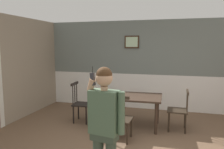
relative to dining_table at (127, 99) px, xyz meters
The scene contains 6 objects.
room_back_partition 1.76m from the dining_table, 80.51° to the left, with size 6.25×0.17×2.64m.
dining_table is the anchor object (origin of this frame).
chair_near_window 1.19m from the dining_table, ahead, with size 0.44×0.44×0.92m.
chair_by_doorway 0.86m from the dining_table, 88.29° to the right, with size 0.49×0.49×0.96m.
chair_at_table_head 1.19m from the dining_table, behind, with size 0.43×0.43×0.99m.
person_figure 2.43m from the dining_table, 84.94° to the right, with size 0.53×0.26×1.64m.
Camera 1 is at (0.77, -3.63, 1.90)m, focal length 35.44 mm.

